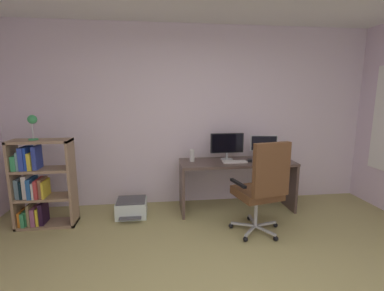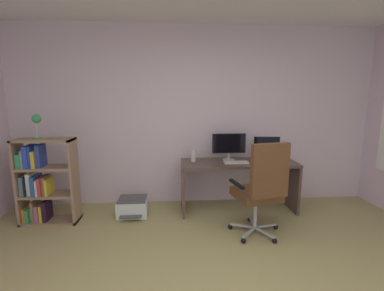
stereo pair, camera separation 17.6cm
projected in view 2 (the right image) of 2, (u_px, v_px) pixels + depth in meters
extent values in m
cube|color=silver|center=(195.00, 117.00, 4.20)|extent=(5.44, 0.10, 2.67)
cube|color=#503D37|center=(239.00, 163.00, 3.91)|extent=(1.63, 0.58, 0.04)
cube|color=#503D37|center=(183.00, 188.00, 3.92)|extent=(0.04, 0.56, 0.69)
cube|color=#503D37|center=(291.00, 186.00, 4.03)|extent=(0.04, 0.56, 0.69)
cylinder|color=#B2B5B7|center=(228.00, 160.00, 4.01)|extent=(0.18, 0.18, 0.01)
cylinder|color=#B2B5B7|center=(229.00, 156.00, 4.00)|extent=(0.03, 0.03, 0.11)
cube|color=black|center=(229.00, 143.00, 3.96)|extent=(0.49, 0.04, 0.28)
cube|color=black|center=(229.00, 144.00, 3.94)|extent=(0.45, 0.01, 0.26)
cylinder|color=#B2B5B7|center=(266.00, 159.00, 4.05)|extent=(0.18, 0.18, 0.01)
cylinder|color=#B2B5B7|center=(266.00, 154.00, 4.03)|extent=(0.03, 0.03, 0.12)
cube|color=#B7BABC|center=(267.00, 144.00, 4.01)|extent=(0.40, 0.09, 0.23)
cube|color=black|center=(267.00, 144.00, 3.98)|extent=(0.37, 0.06, 0.21)
cube|color=silver|center=(236.00, 162.00, 3.83)|extent=(0.34, 0.13, 0.02)
cube|color=black|center=(252.00, 161.00, 3.87)|extent=(0.09, 0.11, 0.03)
cylinder|color=silver|center=(193.00, 156.00, 3.91)|extent=(0.07, 0.07, 0.17)
cube|color=#B7BABC|center=(265.00, 226.00, 3.39)|extent=(0.30, 0.10, 0.02)
sphere|color=black|center=(276.00, 227.00, 3.44)|extent=(0.06, 0.06, 0.06)
cube|color=#B7BABC|center=(252.00, 222.00, 3.49)|extent=(0.06, 0.30, 0.02)
sphere|color=black|center=(250.00, 219.00, 3.65)|extent=(0.06, 0.06, 0.06)
cube|color=#B7BABC|center=(242.00, 225.00, 3.39)|extent=(0.29, 0.15, 0.02)
sphere|color=black|center=(230.00, 227.00, 3.45)|extent=(0.06, 0.06, 0.06)
cube|color=#B7BABC|center=(249.00, 232.00, 3.23)|extent=(0.22, 0.25, 0.02)
sphere|color=black|center=(243.00, 241.00, 3.12)|extent=(0.06, 0.06, 0.06)
cube|color=#B7BABC|center=(264.00, 232.00, 3.22)|extent=(0.18, 0.27, 0.02)
sphere|color=black|center=(275.00, 241.00, 3.11)|extent=(0.06, 0.06, 0.06)
cylinder|color=#B7BABC|center=(255.00, 213.00, 3.31)|extent=(0.04, 0.04, 0.38)
cube|color=brown|center=(256.00, 194.00, 3.27)|extent=(0.58, 0.56, 0.10)
cube|color=brown|center=(270.00, 171.00, 2.96)|extent=(0.45, 0.17, 0.61)
cube|color=black|center=(237.00, 184.00, 3.16)|extent=(0.11, 0.32, 0.03)
cube|color=black|center=(276.00, 180.00, 3.32)|extent=(0.11, 0.32, 0.03)
cube|color=#94765A|center=(20.00, 182.00, 3.53)|extent=(0.03, 0.29, 1.12)
cube|color=#94765A|center=(75.00, 181.00, 3.58)|extent=(0.03, 0.29, 1.12)
cube|color=#94765A|center=(44.00, 140.00, 3.46)|extent=(0.72, 0.29, 0.03)
cube|color=#94765A|center=(52.00, 220.00, 3.65)|extent=(0.72, 0.29, 0.03)
cube|color=#94765A|center=(49.00, 194.00, 3.59)|extent=(0.65, 0.29, 0.03)
cube|color=#94765A|center=(46.00, 168.00, 3.52)|extent=(0.65, 0.29, 0.03)
cube|color=orange|center=(28.00, 213.00, 3.62)|extent=(0.03, 0.23, 0.18)
cube|color=#388D5A|center=(31.00, 214.00, 3.61)|extent=(0.04, 0.24, 0.18)
cube|color=#318349|center=(34.00, 213.00, 3.62)|extent=(0.03, 0.21, 0.19)
cube|color=olive|center=(36.00, 210.00, 3.62)|extent=(0.03, 0.26, 0.28)
cube|color=#975376|center=(40.00, 212.00, 3.62)|extent=(0.05, 0.23, 0.23)
cube|color=gold|center=(44.00, 211.00, 3.63)|extent=(0.03, 0.23, 0.22)
cube|color=black|center=(47.00, 209.00, 3.63)|extent=(0.05, 0.22, 0.28)
cube|color=slate|center=(25.00, 185.00, 3.54)|extent=(0.05, 0.20, 0.25)
cube|color=black|center=(29.00, 185.00, 3.55)|extent=(0.03, 0.24, 0.23)
cube|color=silver|center=(32.00, 183.00, 3.55)|extent=(0.06, 0.22, 0.29)
cube|color=#25589C|center=(36.00, 185.00, 3.54)|extent=(0.05, 0.26, 0.25)
cube|color=silver|center=(40.00, 186.00, 3.55)|extent=(0.02, 0.26, 0.20)
cube|color=#B93A3C|center=(43.00, 185.00, 3.55)|extent=(0.04, 0.26, 0.23)
cube|color=#92664C|center=(47.00, 185.00, 3.57)|extent=(0.04, 0.23, 0.23)
cube|color=gold|center=(49.00, 186.00, 3.56)|extent=(0.03, 0.24, 0.21)
cube|color=#36975B|center=(22.00, 160.00, 3.49)|extent=(0.06, 0.25, 0.18)
cube|color=#669394|center=(26.00, 158.00, 3.48)|extent=(0.03, 0.23, 0.23)
cube|color=#2E44AC|center=(29.00, 156.00, 3.47)|extent=(0.06, 0.23, 0.28)
cube|color=#1E40B4|center=(33.00, 156.00, 3.49)|extent=(0.03, 0.24, 0.28)
cube|color=gold|center=(37.00, 158.00, 3.50)|extent=(0.04, 0.26, 0.21)
cube|color=#2E3F9D|center=(41.00, 155.00, 3.50)|extent=(0.05, 0.21, 0.29)
cylinder|color=#369453|center=(37.00, 138.00, 3.45)|extent=(0.11, 0.11, 0.02)
cylinder|color=silver|center=(37.00, 129.00, 3.43)|extent=(0.01, 0.01, 0.20)
sphere|color=#369453|center=(36.00, 119.00, 3.40)|extent=(0.11, 0.11, 0.11)
cube|color=silver|center=(133.00, 207.00, 3.85)|extent=(0.41, 0.35, 0.22)
cube|color=#4C4C51|center=(133.00, 199.00, 3.83)|extent=(0.38, 0.32, 0.02)
cube|color=#4C4C51|center=(131.00, 217.00, 3.65)|extent=(0.29, 0.10, 0.01)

